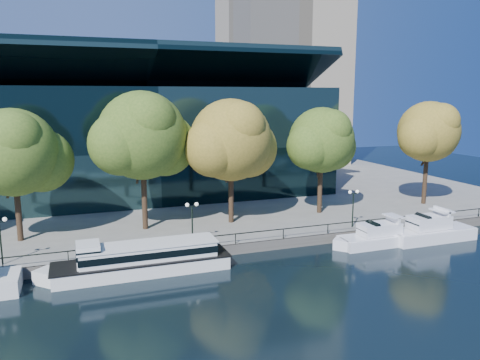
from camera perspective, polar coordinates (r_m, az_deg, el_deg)
name	(u,v)px	position (r m, az deg, el deg)	size (l,w,h in m)	color
ground	(247,265)	(42.43, 0.91, -10.31)	(160.00, 160.00, 0.00)	black
promenade	(169,186)	(76.26, -8.71, -0.77)	(90.00, 67.08, 1.00)	slate
railing	(236,234)	(44.71, -0.55, -6.61)	(88.20, 0.08, 0.99)	black
convention_building	(146,140)	(70.00, -11.39, 4.80)	(50.00, 24.57, 21.43)	black
office_tower	(282,6)	(102.91, 5.10, 20.34)	(22.50, 22.50, 65.90)	tan
tour_boat	(138,258)	(41.07, -12.30, -9.33)	(16.16, 3.61, 3.07)	white
cruiser_near	(380,236)	(49.46, 16.65, -6.60)	(10.31, 2.66, 2.99)	white
cruiser_far	(428,231)	(52.54, 21.99, -5.76)	(10.51, 2.91, 3.43)	white
tree_1	(15,154)	(48.93, -25.71, 2.84)	(10.42, 8.54, 12.80)	black
tree_2	(144,137)	(49.05, -11.62, 5.11)	(11.38, 9.33, 14.44)	black
tree_3	(233,142)	(50.76, -0.90, 4.68)	(11.13, 9.12, 13.62)	black
tree_4	(323,142)	(55.99, 10.06, 4.63)	(9.62, 7.89, 12.60)	black
tree_5	(430,133)	(64.57, 22.11, 5.33)	(9.64, 7.90, 13.24)	black
lamp_0	(0,230)	(43.55, -27.26, -5.44)	(1.26, 0.36, 4.03)	black
lamp_1	(192,214)	(44.26, -5.87, -4.09)	(1.26, 0.36, 4.03)	black
lamp_2	(353,200)	(51.22, 13.65, -2.36)	(1.26, 0.36, 4.03)	black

